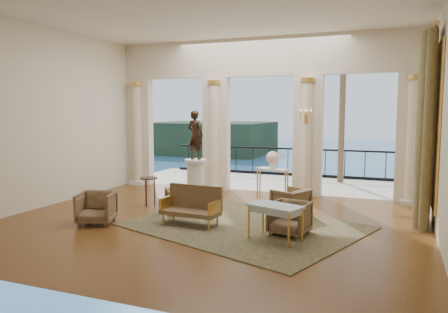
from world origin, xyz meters
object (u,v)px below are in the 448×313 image
at_px(statue, 195,135).
at_px(console_table, 273,174).
at_px(armchair_b, 289,217).
at_px(pedestal, 196,181).
at_px(armchair_c, 291,201).
at_px(settee, 192,205).
at_px(side_table, 149,182).
at_px(armchair_d, 181,199).
at_px(armchair_a, 96,206).
at_px(game_table, 275,209).

height_order(statue, console_table, statue).
height_order(armchair_b, pedestal, pedestal).
xyz_separation_m(armchair_c, pedestal, (-2.72, 0.68, 0.19)).
relative_size(settee, side_table, 1.77).
xyz_separation_m(armchair_d, console_table, (1.56, 2.44, 0.37)).
xyz_separation_m(armchair_a, settee, (1.95, 0.69, 0.03)).
distance_m(armchair_b, settee, 2.10).
bearing_deg(armchair_c, console_table, -128.11).
bearing_deg(statue, armchair_d, 112.62).
relative_size(armchair_b, side_table, 1.00).
height_order(armchair_c, statue, statue).
distance_m(armchair_c, statue, 3.15).
bearing_deg(side_table, armchair_c, 3.31).
bearing_deg(armchair_a, settee, -0.67).
bearing_deg(armchair_d, armchair_b, -144.03).
height_order(armchair_c, console_table, console_table).
distance_m(armchair_a, side_table, 1.96).
distance_m(settee, side_table, 2.23).
xyz_separation_m(armchair_c, armchair_d, (-2.49, -0.64, -0.03)).
bearing_deg(settee, pedestal, 117.05).
height_order(armchair_a, game_table, armchair_a).
xyz_separation_m(armchair_c, side_table, (-3.62, -0.21, 0.26)).
bearing_deg(armchair_b, game_table, -99.21).
height_order(armchair_c, pedestal, pedestal).
xyz_separation_m(armchair_d, settee, (0.70, -0.82, 0.08)).
bearing_deg(game_table, settee, -173.60).
relative_size(armchair_c, settee, 0.56).
height_order(settee, statue, statue).
relative_size(armchair_a, statue, 0.59).
height_order(armchair_c, armchair_d, armchair_c).
distance_m(armchair_b, console_table, 3.49).
bearing_deg(side_table, pedestal, 44.91).
xyz_separation_m(settee, game_table, (1.94, -0.47, 0.20)).
bearing_deg(side_table, game_table, -24.53).
xyz_separation_m(armchair_b, pedestal, (-3.04, 2.13, 0.18)).
distance_m(game_table, side_table, 4.14).
distance_m(pedestal, statue, 1.23).
distance_m(settee, console_table, 3.38).
distance_m(armchair_a, settee, 2.07).
bearing_deg(console_table, statue, -126.17).
xyz_separation_m(armchair_a, armchair_d, (1.25, 1.51, -0.05)).
relative_size(armchair_d, game_table, 0.59).
height_order(armchair_d, settee, settee).
height_order(armchair_b, settee, settee).
height_order(armchair_a, armchair_b, armchair_a).
distance_m(armchair_b, game_table, 0.56).
xyz_separation_m(statue, side_table, (-0.89, -0.89, -1.15)).
bearing_deg(armchair_a, console_table, 34.41).
bearing_deg(game_table, console_table, 126.08).
relative_size(statue, side_table, 1.77).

